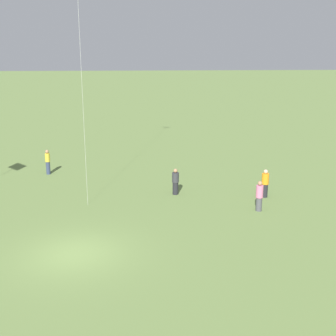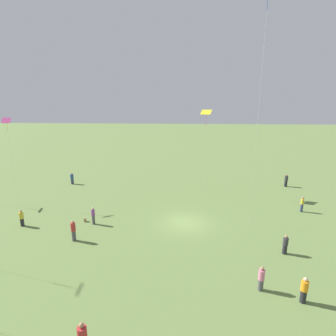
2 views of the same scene
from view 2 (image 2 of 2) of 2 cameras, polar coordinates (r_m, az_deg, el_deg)
ground_plane at (r=26.36m, az=3.67°, el=-11.79°), size 240.00×240.00×0.00m
person_2 at (r=40.15m, az=24.31°, el=-2.51°), size 0.51×0.51×1.78m
person_3 at (r=18.73m, az=27.51°, el=-22.52°), size 0.48×0.48×1.67m
person_4 at (r=31.84m, az=27.15°, el=-7.03°), size 0.41×0.41×1.70m
person_5 at (r=24.21m, az=-19.90°, el=-12.69°), size 0.53×0.53×1.87m
person_6 at (r=28.93m, az=-29.26°, el=-9.49°), size 0.50×0.50×1.64m
person_7 at (r=18.68m, az=19.64°, el=-21.73°), size 0.49×0.49×1.67m
person_8 at (r=26.67m, az=-15.97°, el=-9.93°), size 0.45×0.45×1.74m
person_9 at (r=40.20m, az=-20.16°, el=-2.17°), size 0.59×0.59×1.68m
person_10 at (r=23.06m, az=24.16°, el=-14.99°), size 0.54×0.54×1.58m
kite_2 at (r=25.51m, az=20.59°, el=28.20°), size 0.89×0.94×19.96m
kite_3 at (r=33.56m, az=-31.68°, el=8.17°), size 1.04×0.95×9.89m
kite_4 at (r=32.90m, az=8.30°, el=11.53°), size 1.52×1.45×10.61m
picnic_bag_0 at (r=27.71m, az=-17.61°, el=-10.70°), size 0.30×0.26×0.37m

